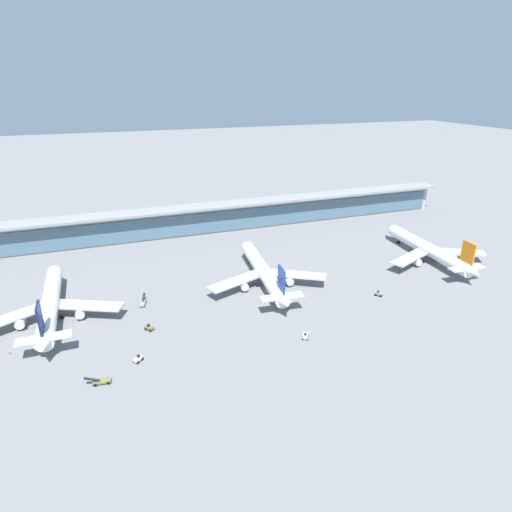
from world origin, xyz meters
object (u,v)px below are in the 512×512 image
at_px(airliner_left_stand, 50,304).
at_px(safety_cone_bravo, 10,353).
at_px(service_truck_at_far_stand_grey, 143,303).
at_px(airliner_right_stand, 429,250).
at_px(safety_cone_alpha, 48,348).
at_px(service_truck_on_taxiway_white, 138,359).
at_px(service_truck_under_wing_grey, 379,294).
at_px(service_truck_mid_apron_olive, 101,381).
at_px(service_truck_near_nose_olive, 149,328).
at_px(service_truck_by_tail_white, 305,336).
at_px(airliner_centre_stand, 264,272).

height_order(airliner_left_stand, safety_cone_bravo, airliner_left_stand).
bearing_deg(service_truck_at_far_stand_grey, airliner_right_stand, -1.07).
height_order(airliner_left_stand, safety_cone_alpha, airliner_left_stand).
relative_size(service_truck_on_taxiway_white, safety_cone_bravo, 4.65).
relative_size(service_truck_at_far_stand_grey, safety_cone_alpha, 9.88).
bearing_deg(airliner_right_stand, safety_cone_bravo, -174.99).
height_order(service_truck_under_wing_grey, service_truck_mid_apron_olive, service_truck_mid_apron_olive).
relative_size(service_truck_near_nose_olive, service_truck_on_taxiway_white, 1.01).
relative_size(airliner_right_stand, service_truck_at_far_stand_grey, 9.17).
bearing_deg(service_truck_by_tail_white, service_truck_under_wing_grey, 22.72).
relative_size(airliner_left_stand, airliner_right_stand, 1.00).
relative_size(service_truck_on_taxiway_white, service_truck_at_far_stand_grey, 0.47).
distance_m(service_truck_on_taxiway_white, safety_cone_bravo, 40.13).
bearing_deg(service_truck_near_nose_olive, airliner_left_stand, 147.46).
bearing_deg(safety_cone_alpha, service_truck_near_nose_olive, -0.00).
distance_m(airliner_centre_stand, safety_cone_bravo, 91.13).
xyz_separation_m(airliner_left_stand, airliner_centre_stand, (78.56, -0.46, 0.00)).
bearing_deg(service_truck_on_taxiway_white, service_truck_mid_apron_olive, -147.58).
relative_size(airliner_right_stand, service_truck_on_taxiway_white, 19.48).
bearing_deg(service_truck_at_far_stand_grey, safety_cone_bravo, -157.44).
xyz_separation_m(airliner_centre_stand, service_truck_mid_apron_olive, (-63.55, -41.91, -4.51)).
bearing_deg(safety_cone_alpha, airliner_left_stand, 89.67).
bearing_deg(airliner_right_stand, service_truck_near_nose_olive, -172.83).
xyz_separation_m(service_truck_near_nose_olive, service_truck_under_wing_grey, (85.54, -5.64, 0.00)).
bearing_deg(service_truck_under_wing_grey, service_truck_on_taxiway_white, -173.39).
bearing_deg(airliner_left_stand, airliner_centre_stand, -0.34).
distance_m(service_truck_on_taxiway_white, service_truck_at_far_stand_grey, 34.90).
bearing_deg(service_truck_under_wing_grey, service_truck_mid_apron_olive, -170.37).
bearing_deg(service_truck_mid_apron_olive, service_truck_on_taxiway_white, 32.42).
distance_m(service_truck_mid_apron_olive, safety_cone_alpha, 27.38).
bearing_deg(service_truck_under_wing_grey, service_truck_at_far_stand_grey, 164.32).
relative_size(airliner_right_stand, service_truck_by_tail_white, 19.04).
bearing_deg(service_truck_by_tail_white, safety_cone_alpha, 164.00).
relative_size(service_truck_under_wing_grey, safety_cone_bravo, 4.72).
distance_m(airliner_left_stand, service_truck_at_far_stand_grey, 30.96).
bearing_deg(service_truck_under_wing_grey, service_truck_near_nose_olive, 176.22).
relative_size(service_truck_by_tail_white, safety_cone_alpha, 4.76).
bearing_deg(service_truck_by_tail_white, safety_cone_bravo, 165.09).
bearing_deg(airliner_left_stand, service_truck_on_taxiway_white, -54.46).
bearing_deg(service_truck_mid_apron_olive, service_truck_under_wing_grey, 9.63).
bearing_deg(service_truck_under_wing_grey, airliner_centre_stand, 146.67).
relative_size(service_truck_on_taxiway_white, safety_cone_alpha, 4.65).
xyz_separation_m(service_truck_on_taxiway_white, service_truck_at_far_stand_grey, (5.11, 34.52, -0.07)).
bearing_deg(airliner_right_stand, service_truck_by_tail_white, -154.77).
xyz_separation_m(airliner_centre_stand, service_truck_by_tail_white, (-1.63, -41.19, -4.44)).
bearing_deg(service_truck_at_far_stand_grey, safety_cone_alpha, -149.12).
bearing_deg(safety_cone_alpha, service_truck_by_tail_white, -16.00).
distance_m(service_truck_under_wing_grey, service_truck_at_far_stand_grey, 88.89).
height_order(airliner_right_stand, service_truck_by_tail_white, airliner_right_stand).
bearing_deg(service_truck_at_far_stand_grey, service_truck_under_wing_grey, -15.68).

